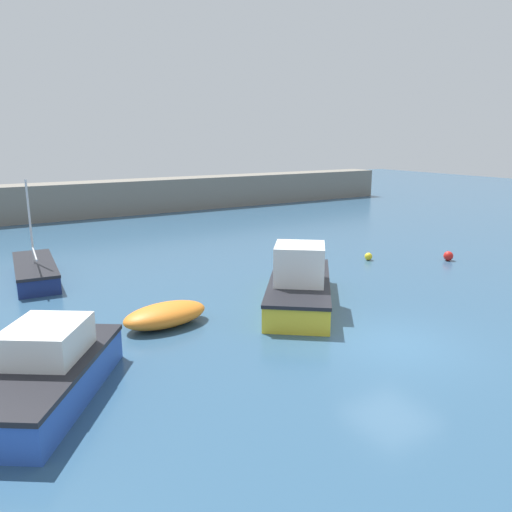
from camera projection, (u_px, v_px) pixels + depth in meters
ground_plane at (395, 347)px, 14.82m from camera, size 120.00×120.00×0.20m
harbor_breakwater at (111, 198)px, 39.05m from camera, size 53.14×2.76×2.63m
cabin_cruiser_white at (299, 284)px, 18.08m from camera, size 5.54×6.20×2.33m
sailboat_short_mast at (35, 271)px, 21.24m from camera, size 2.02×5.35×4.29m
rowboat_blue_near at (165, 315)px, 16.17m from camera, size 3.01×1.81×0.73m
motorboat_with_cabin at (44, 372)px, 11.59m from camera, size 4.61×5.30×1.73m
mooring_buoy_yellow at (368, 256)px, 24.80m from camera, size 0.38×0.38×0.38m
mooring_buoy_red at (448, 256)px, 24.71m from camera, size 0.47×0.47×0.47m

